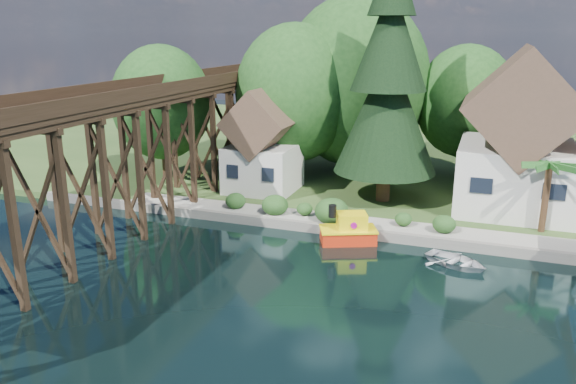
{
  "coord_description": "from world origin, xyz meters",
  "views": [
    {
      "loc": [
        4.99,
        -24.23,
        12.41
      ],
      "look_at": [
        -5.91,
        6.0,
        3.12
      ],
      "focal_mm": 35.0,
      "sensor_mm": 36.0,
      "label": 1
    }
  ],
  "objects_px": {
    "palm_tree": "(550,167)",
    "conifer": "(388,81)",
    "trestle_bridge": "(133,146)",
    "boat_white_a": "(456,259)",
    "house_left": "(519,142)",
    "tugboat": "(349,231)",
    "shed": "(263,148)"
  },
  "relations": [
    {
      "from": "shed",
      "to": "boat_white_a",
      "type": "height_order",
      "value": "shed"
    },
    {
      "from": "trestle_bridge",
      "to": "boat_white_a",
      "type": "distance_m",
      "value": 20.64
    },
    {
      "from": "conifer",
      "to": "shed",
      "type": "bearing_deg",
      "value": -177.84
    },
    {
      "from": "conifer",
      "to": "boat_white_a",
      "type": "distance_m",
      "value": 13.93
    },
    {
      "from": "shed",
      "to": "boat_white_a",
      "type": "xyz_separation_m",
      "value": [
        15.02,
        -8.88,
        -3.47
      ]
    },
    {
      "from": "palm_tree",
      "to": "trestle_bridge",
      "type": "bearing_deg",
      "value": -165.38
    },
    {
      "from": "house_left",
      "to": "shed",
      "type": "distance_m",
      "value": 18.11
    },
    {
      "from": "conifer",
      "to": "boat_white_a",
      "type": "height_order",
      "value": "conifer"
    },
    {
      "from": "trestle_bridge",
      "to": "shed",
      "type": "relative_size",
      "value": 5.63
    },
    {
      "from": "house_left",
      "to": "conifer",
      "type": "bearing_deg",
      "value": -172.52
    },
    {
      "from": "palm_tree",
      "to": "house_left",
      "type": "bearing_deg",
      "value": 110.39
    },
    {
      "from": "conifer",
      "to": "tugboat",
      "type": "xyz_separation_m",
      "value": [
        -0.6,
        -7.78,
        -8.31
      ]
    },
    {
      "from": "tugboat",
      "to": "boat_white_a",
      "type": "xyz_separation_m",
      "value": [
        6.4,
        -1.44,
        -0.37
      ]
    },
    {
      "from": "shed",
      "to": "palm_tree",
      "type": "bearing_deg",
      "value": -8.4
    },
    {
      "from": "shed",
      "to": "tugboat",
      "type": "height_order",
      "value": "shed"
    },
    {
      "from": "palm_tree",
      "to": "conifer",
      "type": "bearing_deg",
      "value": 162.68
    },
    {
      "from": "house_left",
      "to": "conifer",
      "type": "xyz_separation_m",
      "value": [
        -8.78,
        -1.15,
        3.9
      ]
    },
    {
      "from": "house_left",
      "to": "shed",
      "type": "xyz_separation_m",
      "value": [
        -18.0,
        -1.5,
        -1.31
      ]
    },
    {
      "from": "shed",
      "to": "boat_white_a",
      "type": "distance_m",
      "value": 17.79
    },
    {
      "from": "boat_white_a",
      "to": "trestle_bridge",
      "type": "bearing_deg",
      "value": 116.92
    },
    {
      "from": "house_left",
      "to": "palm_tree",
      "type": "distance_m",
      "value": 4.73
    },
    {
      "from": "house_left",
      "to": "tugboat",
      "type": "relative_size",
      "value": 2.88
    },
    {
      "from": "trestle_bridge",
      "to": "boat_white_a",
      "type": "height_order",
      "value": "trestle_bridge"
    },
    {
      "from": "palm_tree",
      "to": "boat_white_a",
      "type": "relative_size",
      "value": 1.35
    },
    {
      "from": "house_left",
      "to": "tugboat",
      "type": "bearing_deg",
      "value": -136.39
    },
    {
      "from": "trestle_bridge",
      "to": "tugboat",
      "type": "height_order",
      "value": "trestle_bridge"
    },
    {
      "from": "trestle_bridge",
      "to": "tugboat",
      "type": "bearing_deg",
      "value": 7.91
    },
    {
      "from": "house_left",
      "to": "trestle_bridge",
      "type": "bearing_deg",
      "value": -154.79
    },
    {
      "from": "shed",
      "to": "palm_tree",
      "type": "height_order",
      "value": "shed"
    },
    {
      "from": "boat_white_a",
      "to": "house_left",
      "type": "bearing_deg",
      "value": 9.61
    },
    {
      "from": "trestle_bridge",
      "to": "tugboat",
      "type": "relative_size",
      "value": 11.56
    },
    {
      "from": "palm_tree",
      "to": "boat_white_a",
      "type": "distance_m",
      "value": 8.65
    }
  ]
}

